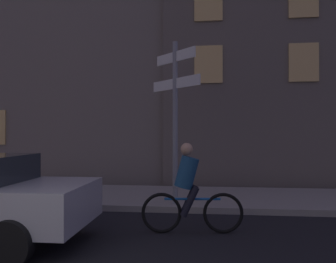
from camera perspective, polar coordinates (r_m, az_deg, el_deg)
The scene contains 4 objects.
sidewalk_kerb at distance 9.44m, azimuth -7.05°, elevation -10.78°, with size 40.00×3.01×0.14m, color gray.
signpost at distance 7.89m, azimuth 1.22°, elevation 3.94°, with size 1.19×1.19×3.78m.
cyclist at distance 6.14m, azimuth 3.64°, elevation -10.00°, with size 1.82×0.36×1.61m.
building_right_block at distance 15.73m, azimuth 17.94°, elevation 17.09°, with size 8.83×7.58×12.99m.
Camera 1 is at (2.12, -2.07, 1.77)m, focal length 36.22 mm.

